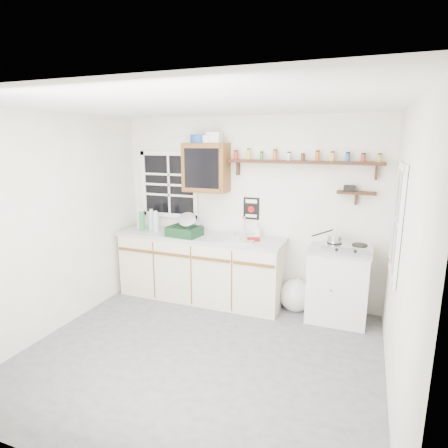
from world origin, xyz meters
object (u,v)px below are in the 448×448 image
object	(u,v)px
right_cabinet	(338,284)
spice_shelf	(302,161)
upper_cabinet	(206,168)
hotplate	(347,247)
dish_rack	(185,229)
main_cabinet	(201,267)

from	to	relation	value
right_cabinet	spice_shelf	bearing A→B (deg)	160.52
upper_cabinet	hotplate	distance (m)	2.07
right_cabinet	spice_shelf	distance (m)	1.58
right_cabinet	dish_rack	xyz separation A→B (m)	(-2.00, -0.14, 0.57)
right_cabinet	upper_cabinet	world-z (taller)	upper_cabinet
main_cabinet	spice_shelf	distance (m)	1.98
dish_rack	hotplate	xyz separation A→B (m)	(2.07, 0.12, -0.08)
spice_shelf	dish_rack	distance (m)	1.76
upper_cabinet	dish_rack	size ratio (longest dim) A/B	1.39
main_cabinet	spice_shelf	xyz separation A→B (m)	(1.30, 0.21, 1.47)
upper_cabinet	dish_rack	bearing A→B (deg)	-127.13
right_cabinet	dish_rack	bearing A→B (deg)	-175.90
right_cabinet	upper_cabinet	distance (m)	2.26
main_cabinet	spice_shelf	bearing A→B (deg)	9.28
spice_shelf	hotplate	bearing A→B (deg)	-18.98
dish_rack	hotplate	world-z (taller)	dish_rack
upper_cabinet	main_cabinet	bearing A→B (deg)	-103.68
main_cabinet	hotplate	xyz separation A→B (m)	(1.91, 0.01, 0.49)
main_cabinet	dish_rack	distance (m)	0.60
hotplate	main_cabinet	bearing A→B (deg)	177.48
right_cabinet	hotplate	distance (m)	0.50
upper_cabinet	spice_shelf	distance (m)	1.28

